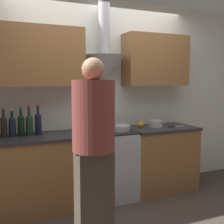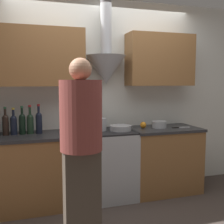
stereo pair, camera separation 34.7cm
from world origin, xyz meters
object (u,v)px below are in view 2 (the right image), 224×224
stove_range (110,164)px  wine_bottle_6 (22,123)px  wine_bottle_4 (6,124)px  saucepan (159,124)px  person_foreground_left (81,148)px  wine_bottle_8 (39,122)px  mixing_bowl (120,128)px  stock_pot (98,124)px  wine_bottle_7 (30,123)px  wine_bottle_5 (14,124)px  orange_fruit (143,125)px

stove_range → wine_bottle_6: wine_bottle_6 is taller
wine_bottle_4 → saucepan: (1.96, -0.04, -0.09)m
stove_range → person_foreground_left: size_ratio=0.52×
stove_range → wine_bottle_4: 1.38m
wine_bottle_8 → person_foreground_left: 1.16m
mixing_bowl → stock_pot: bearing=162.6°
wine_bottle_7 → stock_pot: bearing=-0.9°
stove_range → saucepan: (0.71, 0.02, 0.48)m
wine_bottle_6 → wine_bottle_5: bearing=-176.7°
wine_bottle_5 → wine_bottle_6: (0.10, 0.01, 0.01)m
orange_fruit → wine_bottle_4: bearing=179.6°
stove_range → stock_pot: bearing=157.4°
wine_bottle_4 → wine_bottle_8: (0.38, 0.01, 0.01)m
wine_bottle_4 → orange_fruit: bearing=-0.4°
wine_bottle_7 → orange_fruit: bearing=-0.7°
wine_bottle_7 → person_foreground_left: bearing=-70.3°
wine_bottle_6 → wine_bottle_7: size_ratio=0.98×
saucepan → wine_bottle_7: bearing=178.3°
wine_bottle_5 → saucepan: wine_bottle_5 is taller
stock_pot → stove_range: bearing=-22.6°
wine_bottle_5 → orange_fruit: bearing=-0.4°
stove_range → mixing_bowl: 0.49m
stove_range → wine_bottle_6: size_ratio=2.60×
wine_bottle_6 → wine_bottle_4: bearing=-177.9°
stove_range → wine_bottle_8: bearing=175.3°
orange_fruit → person_foreground_left: (-1.06, -1.10, 0.02)m
wine_bottle_4 → wine_bottle_6: 0.19m
wine_bottle_6 → person_foreground_left: size_ratio=0.20×
wine_bottle_8 → saucepan: size_ratio=1.78×
wine_bottle_4 → saucepan: size_ratio=1.68×
wine_bottle_7 → stock_pot: 0.84m
wine_bottle_6 → stock_pot: size_ratio=1.58×
stove_range → orange_fruit: size_ratio=10.58×
wine_bottle_4 → wine_bottle_6: bearing=2.1°
wine_bottle_5 → wine_bottle_8: size_ratio=0.91×
mixing_bowl → wine_bottle_6: bearing=175.3°
mixing_bowl → person_foreground_left: size_ratio=0.17×
saucepan → person_foreground_left: 1.67m
stock_pot → saucepan: stock_pot is taller
mixing_bowl → saucepan: 0.58m
wine_bottle_4 → wine_bottle_5: size_ratio=1.04×
wine_bottle_7 → wine_bottle_8: bearing=0.9°
stove_range → saucepan: 0.86m
wine_bottle_7 → mixing_bowl: (1.11, -0.10, -0.10)m
wine_bottle_6 → orange_fruit: bearing=-0.7°
stock_pot → orange_fruit: stock_pot is taller
orange_fruit → saucepan: saucepan is taller
wine_bottle_7 → wine_bottle_6: bearing=179.3°
stove_range → wine_bottle_8: 1.05m
wine_bottle_8 → wine_bottle_5: bearing=-178.8°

